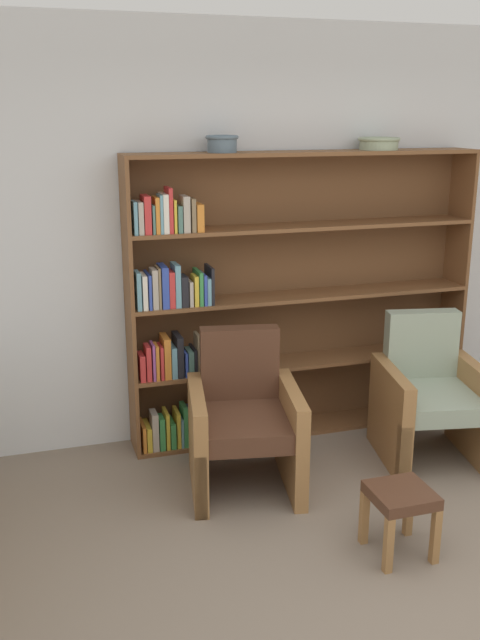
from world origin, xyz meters
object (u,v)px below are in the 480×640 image
at_px(armchair_leather, 244,421).
at_px(armchair_cushioned, 430,397).
at_px(bookshelf, 271,304).
at_px(footstool, 401,503).
at_px(bowl_sage, 379,143).
at_px(bowl_stoneware, 222,143).

distance_m(armchair_leather, armchair_cushioned, 1.27).
bearing_deg(bookshelf, footstool, -84.96).
height_order(bowl_sage, armchair_leather, bowl_sage).
distance_m(bookshelf, armchair_cushioned, 1.21).
xyz_separation_m(bowl_sage, footstool, (-0.59, -1.55, -1.70)).
height_order(bookshelf, bowl_stoneware, bowl_stoneware).
height_order(bowl_stoneware, armchair_leather, bowl_stoneware).
xyz_separation_m(bowl_stoneware, armchair_cushioned, (1.21, -0.63, -1.59)).
distance_m(bowl_stoneware, footstool, 2.36).
height_order(bookshelf, armchair_cushioned, bookshelf).
distance_m(bookshelf, bowl_stoneware, 1.12).
xyz_separation_m(bowl_sage, armchair_cushioned, (0.13, -0.63, -1.58)).
relative_size(bowl_stoneware, armchair_leather, 0.22).
relative_size(armchair_leather, footstool, 2.57).
distance_m(bowl_sage, armchair_cushioned, 1.71).
distance_m(bowl_stoneware, bowl_sage, 1.08).
relative_size(armchair_cushioned, footstool, 2.57).
bearing_deg(bowl_sage, armchair_cushioned, -78.19).
bearing_deg(bowl_stoneware, bookshelf, 3.71).
relative_size(bookshelf, armchair_leather, 2.59).
distance_m(bookshelf, bowl_sage, 1.28).
distance_m(bookshelf, armchair_leather, 0.93).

